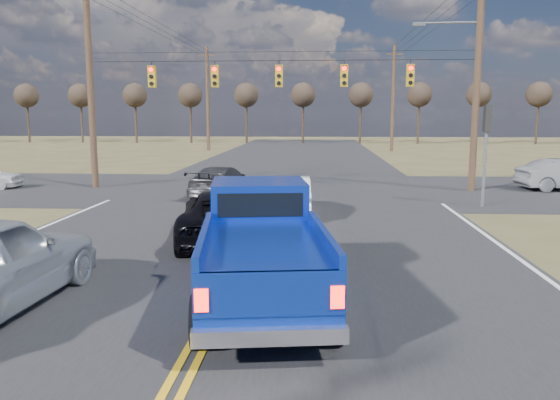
# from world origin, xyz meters

# --- Properties ---
(ground) EXTENTS (160.00, 160.00, 0.00)m
(ground) POSITION_xyz_m (0.00, 0.00, 0.00)
(ground) COLOR brown
(ground) RESTS_ON ground
(road_main) EXTENTS (14.00, 120.00, 0.02)m
(road_main) POSITION_xyz_m (0.00, 10.00, 0.00)
(road_main) COLOR #28282B
(road_main) RESTS_ON ground
(road_cross) EXTENTS (120.00, 12.00, 0.02)m
(road_cross) POSITION_xyz_m (0.00, 18.00, 0.00)
(road_cross) COLOR #28282B
(road_cross) RESTS_ON ground
(signal_gantry) EXTENTS (19.60, 4.83, 10.00)m
(signal_gantry) POSITION_xyz_m (0.50, 17.79, 5.06)
(signal_gantry) COLOR #473323
(signal_gantry) RESTS_ON ground
(utility_poles) EXTENTS (19.60, 58.32, 10.00)m
(utility_poles) POSITION_xyz_m (0.00, 17.00, 5.23)
(utility_poles) COLOR #473323
(utility_poles) RESTS_ON ground
(treeline) EXTENTS (87.00, 117.80, 7.40)m
(treeline) POSITION_xyz_m (0.00, 26.96, 5.70)
(treeline) COLOR #33261C
(treeline) RESTS_ON ground
(pickup_truck) EXTENTS (2.94, 6.02, 2.17)m
(pickup_truck) POSITION_xyz_m (0.77, 2.25, 1.05)
(pickup_truck) COLOR black
(pickup_truck) RESTS_ON ground
(black_suv) EXTENTS (3.14, 5.48, 1.44)m
(black_suv) POSITION_xyz_m (-0.80, 7.24, 0.72)
(black_suv) COLOR black
(black_suv) RESTS_ON ground
(white_car_queue) EXTENTS (1.71, 4.29, 1.39)m
(white_car_queue) POSITION_xyz_m (0.80, 11.47, 0.69)
(white_car_queue) COLOR white
(white_car_queue) RESTS_ON ground
(dgrey_car_queue) EXTENTS (2.58, 4.81, 1.33)m
(dgrey_car_queue) POSITION_xyz_m (-2.32, 15.50, 0.66)
(dgrey_car_queue) COLOR #36353B
(dgrey_car_queue) RESTS_ON ground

